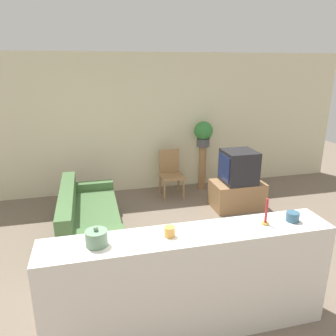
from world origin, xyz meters
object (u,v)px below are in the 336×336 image
object	(u,v)px
wooden_chair	(171,171)
potted_plant	(203,133)
decorative_bowl	(96,238)
couch	(88,220)
television	(239,167)

from	to	relation	value
wooden_chair	potted_plant	world-z (taller)	potted_plant
wooden_chair	decorative_bowl	xyz separation A→B (m)	(-1.50, -3.39, 0.62)
couch	decorative_bowl	distance (m)	2.25
couch	potted_plant	xyz separation A→B (m)	(2.31, 1.49, 0.91)
couch	potted_plant	size ratio (longest dim) A/B	3.76
television	decorative_bowl	distance (m)	3.60
wooden_chair	television	bearing A→B (deg)	-39.74
couch	decorative_bowl	world-z (taller)	decorative_bowl
television	couch	bearing A→B (deg)	-169.79
couch	potted_plant	world-z (taller)	potted_plant
couch	wooden_chair	world-z (taller)	wooden_chair
television	potted_plant	xyz separation A→B (m)	(-0.30, 1.01, 0.42)
couch	television	world-z (taller)	television
potted_plant	decorative_bowl	distance (m)	4.19
couch	television	distance (m)	2.70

